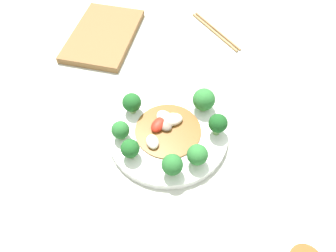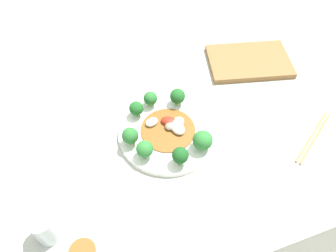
{
  "view_description": "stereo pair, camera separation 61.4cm",
  "coord_description": "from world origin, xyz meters",
  "views": [
    {
      "loc": [
        -0.5,
        0.03,
        1.38
      ],
      "look_at": [
        -0.04,
        0.02,
        0.75
      ],
      "focal_mm": 35.0,
      "sensor_mm": 36.0,
      "label": 1
    },
    {
      "loc": [
        -0.23,
        -0.52,
        1.5
      ],
      "look_at": [
        -0.04,
        0.02,
        0.75
      ],
      "focal_mm": 35.0,
      "sensor_mm": 36.0,
      "label": 2
    }
  ],
  "objects": [
    {
      "name": "plate",
      "position": [
        -0.04,
        0.02,
        0.72
      ],
      "size": [
        0.29,
        0.29,
        0.02
      ],
      "color": "white",
      "rests_on": "table"
    },
    {
      "name": "broccoli_west",
      "position": [
        -0.16,
        0.01,
        0.77
      ],
      "size": [
        0.05,
        0.05,
        0.06
      ],
      "color": "#89B76B",
      "rests_on": "plate"
    },
    {
      "name": "broccoli_northwest",
      "position": [
        -0.11,
        0.11,
        0.76
      ],
      "size": [
        0.04,
        0.04,
        0.05
      ],
      "color": "#7AAD5B",
      "rests_on": "plate"
    },
    {
      "name": "broccoli_south",
      "position": [
        -0.05,
        -0.09,
        0.77
      ],
      "size": [
        0.04,
        0.04,
        0.06
      ],
      "color": "#70A356",
      "rests_on": "plate"
    },
    {
      "name": "chopsticks",
      "position": [
        0.35,
        -0.13,
        0.72
      ],
      "size": [
        0.19,
        0.14,
        0.01
      ],
      "color": "#AD7F4C",
      "rests_on": "table"
    },
    {
      "name": "ground_plane",
      "position": [
        0.0,
        0.0,
        0.0
      ],
      "size": [
        8.0,
        8.0,
        0.0
      ],
      "primitive_type": "plane",
      "color": "#B7B2A8"
    },
    {
      "name": "sauce_dish",
      "position": [
        -0.34,
        -0.24,
        0.72
      ],
      "size": [
        0.09,
        0.09,
        0.02
      ],
      "color": "white",
      "rests_on": "table"
    },
    {
      "name": "cutting_board",
      "position": [
        0.33,
        0.22,
        0.72
      ],
      "size": [
        0.32,
        0.24,
        0.02
      ],
      "color": "brown",
      "rests_on": "table"
    },
    {
      "name": "table",
      "position": [
        0.0,
        0.0,
        0.36
      ],
      "size": [
        1.09,
        0.75,
        0.71
      ],
      "color": "#B7BCAD",
      "rests_on": "ground_plane"
    },
    {
      "name": "broccoli_northeast",
      "position": [
        0.02,
        0.11,
        0.77
      ],
      "size": [
        0.05,
        0.05,
        0.06
      ],
      "color": "#89B76B",
      "rests_on": "plate"
    },
    {
      "name": "broccoli_southeast",
      "position": [
        0.02,
        -0.07,
        0.77
      ],
      "size": [
        0.06,
        0.06,
        0.06
      ],
      "color": "#89B76B",
      "rests_on": "plate"
    },
    {
      "name": "drinking_glass",
      "position": [
        -0.41,
        -0.17,
        0.76
      ],
      "size": [
        0.06,
        0.06,
        0.09
      ],
      "color": "silver",
      "rests_on": "table"
    },
    {
      "name": "stirfry_center",
      "position": [
        -0.04,
        0.03,
        0.74
      ],
      "size": [
        0.16,
        0.16,
        0.02
      ],
      "color": "brown",
      "rests_on": "plate"
    },
    {
      "name": "broccoli_north",
      "position": [
        -0.06,
        0.13,
        0.76
      ],
      "size": [
        0.04,
        0.04,
        0.05
      ],
      "color": "#70A356",
      "rests_on": "plate"
    },
    {
      "name": "broccoli_southwest",
      "position": [
        -0.13,
        -0.04,
        0.77
      ],
      "size": [
        0.05,
        0.05,
        0.06
      ],
      "color": "#7AAD5B",
      "rests_on": "plate"
    }
  ]
}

